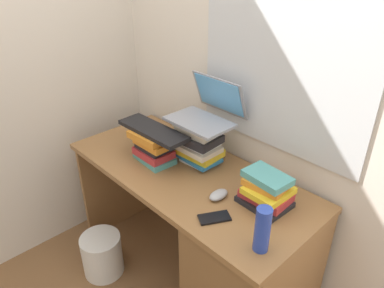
{
  "coord_description": "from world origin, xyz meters",
  "views": [
    {
      "loc": [
        1.16,
        -1.07,
        1.77
      ],
      "look_at": [
        0.04,
        -0.0,
        0.92
      ],
      "focal_mm": 33.95,
      "sensor_mm": 36.0,
      "label": 1
    }
  ],
  "objects": [
    {
      "name": "computer_mouse",
      "position": [
        0.26,
        -0.05,
        0.76
      ],
      "size": [
        0.06,
        0.1,
        0.04
      ],
      "primitive_type": "ellipsoid",
      "color": "#A5A8AD",
      "rests_on": "desk"
    },
    {
      "name": "wall_back",
      "position": [
        0.0,
        0.35,
        1.3
      ],
      "size": [
        6.0,
        0.06,
        2.6
      ],
      "color": "silver",
      "rests_on": "ground"
    },
    {
      "name": "book_stack_keyboard_riser",
      "position": [
        -0.2,
        -0.05,
        0.83
      ],
      "size": [
        0.23,
        0.19,
        0.17
      ],
      "color": "teal",
      "rests_on": "desk"
    },
    {
      "name": "desk",
      "position": [
        0.35,
        -0.02,
        0.4
      ],
      "size": [
        1.39,
        0.61,
        0.74
      ],
      "color": "olive",
      "rests_on": "ground"
    },
    {
      "name": "water_bottle",
      "position": [
        0.59,
        -0.16,
        0.84
      ],
      "size": [
        0.06,
        0.06,
        0.19
      ],
      "primitive_type": "cylinder",
      "color": "#263FA5",
      "rests_on": "desk"
    },
    {
      "name": "wall_left",
      "position": [
        -0.88,
        0.0,
        1.3
      ],
      "size": [
        0.05,
        6.0,
        2.6
      ],
      "primitive_type": "cube",
      "color": "beige",
      "rests_on": "ground"
    },
    {
      "name": "book_stack_tall",
      "position": [
        -0.03,
        0.11,
        0.86
      ],
      "size": [
        0.24,
        0.22,
        0.23
      ],
      "color": "white",
      "rests_on": "desk"
    },
    {
      "name": "laptop",
      "position": [
        -0.03,
        0.17,
        1.02
      ],
      "size": [
        0.33,
        0.29,
        0.22
      ],
      "color": "gray",
      "rests_on": "book_stack_tall"
    },
    {
      "name": "book_stack_side",
      "position": [
        0.44,
        0.08,
        0.81
      ],
      "size": [
        0.22,
        0.19,
        0.15
      ],
      "color": "black",
      "rests_on": "desk"
    },
    {
      "name": "ground_plane",
      "position": [
        0.0,
        0.0,
        0.0
      ],
      "size": [
        6.0,
        6.0,
        0.0
      ],
      "primitive_type": "plane",
      "color": "brown"
    },
    {
      "name": "cell_phone",
      "position": [
        0.35,
        -0.17,
        0.74
      ],
      "size": [
        0.12,
        0.15,
        0.01
      ],
      "primitive_type": "cube",
      "rotation": [
        0.0,
        0.0,
        -0.51
      ],
      "color": "black",
      "rests_on": "desk"
    },
    {
      "name": "wastebasket",
      "position": [
        -0.37,
        -0.37,
        0.13
      ],
      "size": [
        0.24,
        0.24,
        0.26
      ],
      "primitive_type": "cylinder",
      "color": "silver",
      "rests_on": "ground"
    },
    {
      "name": "keyboard",
      "position": [
        -0.2,
        -0.05,
        0.92
      ],
      "size": [
        0.42,
        0.15,
        0.02
      ],
      "primitive_type": "cube",
      "rotation": [
        0.0,
        0.0,
        0.03
      ],
      "color": "black",
      "rests_on": "book_stack_keyboard_riser"
    },
    {
      "name": "mug",
      "position": [
        -0.5,
        0.1,
        0.78
      ],
      "size": [
        0.12,
        0.08,
        0.09
      ],
      "color": "#265999",
      "rests_on": "desk"
    }
  ]
}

